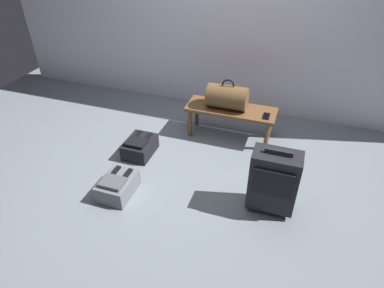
{
  "coord_description": "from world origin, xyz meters",
  "views": [
    {
      "loc": [
        0.86,
        -2.38,
        2.19
      ],
      "look_at": [
        -0.02,
        0.23,
        0.25
      ],
      "focal_mm": 31.24,
      "sensor_mm": 36.0,
      "label": 1
    }
  ],
  "objects": [
    {
      "name": "cell_phone",
      "position": [
        0.62,
        0.81,
        0.38
      ],
      "size": [
        0.07,
        0.14,
        0.01
      ],
      "color": "black",
      "rests_on": "bench"
    },
    {
      "name": "backpack_grey",
      "position": [
        -0.53,
        -0.42,
        0.09
      ],
      "size": [
        0.28,
        0.38,
        0.21
      ],
      "color": "slate",
      "rests_on": "ground"
    },
    {
      "name": "backpack_dark",
      "position": [
        -0.61,
        0.21,
        0.09
      ],
      "size": [
        0.28,
        0.38,
        0.21
      ],
      "color": "black",
      "rests_on": "ground"
    },
    {
      "name": "duffel_bag_brown",
      "position": [
        0.17,
        0.86,
        0.5
      ],
      "size": [
        0.44,
        0.26,
        0.34
      ],
      "color": "brown",
      "rests_on": "bench"
    },
    {
      "name": "bench",
      "position": [
        0.22,
        0.86,
        0.32
      ],
      "size": [
        1.0,
        0.36,
        0.37
      ],
      "color": "brown",
      "rests_on": "ground"
    },
    {
      "name": "suitcase_upright_charcoal",
      "position": [
        0.83,
        -0.15,
        0.33
      ],
      "size": [
        0.4,
        0.26,
        0.64
      ],
      "color": "black",
      "rests_on": "ground"
    },
    {
      "name": "ground_plane",
      "position": [
        0.0,
        0.0,
        0.0
      ],
      "size": [
        6.6,
        6.6,
        0.0
      ],
      "primitive_type": "plane",
      "color": "slate"
    }
  ]
}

